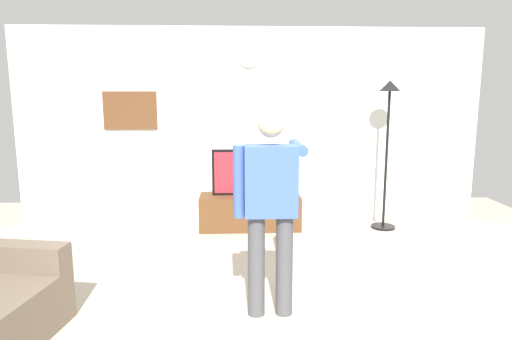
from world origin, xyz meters
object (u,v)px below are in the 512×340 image
object	(u,v)px
tv_stand	(250,212)
wall_clock	(249,58)
television	(250,172)
person_standing_nearer_lamp	(271,202)
framed_picture	(130,110)
floor_lamp	(388,124)

from	to	relation	value
tv_stand	wall_clock	size ratio (longest dim) A/B	5.30
television	person_standing_nearer_lamp	size ratio (longest dim) A/B	0.60
person_standing_nearer_lamp	framed_picture	bearing A→B (deg)	122.27
floor_lamp	person_standing_nearer_lamp	world-z (taller)	floor_lamp
tv_stand	framed_picture	distance (m)	2.13
wall_clock	person_standing_nearer_lamp	distance (m)	3.00
television	wall_clock	bearing A→B (deg)	90.00
floor_lamp	television	bearing A→B (deg)	176.12
wall_clock	floor_lamp	xyz separation A→B (m)	(1.82, -0.37, -0.87)
television	floor_lamp	xyz separation A→B (m)	(1.82, -0.12, 0.65)
floor_lamp	person_standing_nearer_lamp	bearing A→B (deg)	-126.71
tv_stand	floor_lamp	bearing A→B (deg)	-2.42
television	framed_picture	distance (m)	1.82
framed_picture	person_standing_nearer_lamp	world-z (taller)	framed_picture
floor_lamp	person_standing_nearer_lamp	distance (m)	2.93
framed_picture	tv_stand	bearing A→B (deg)	-10.37
wall_clock	television	bearing A→B (deg)	-90.00
television	wall_clock	distance (m)	1.54
television	person_standing_nearer_lamp	world-z (taller)	person_standing_nearer_lamp
person_standing_nearer_lamp	tv_stand	bearing A→B (deg)	92.12
tv_stand	framed_picture	size ratio (longest dim) A/B	1.88
framed_picture	person_standing_nearer_lamp	bearing A→B (deg)	-57.73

